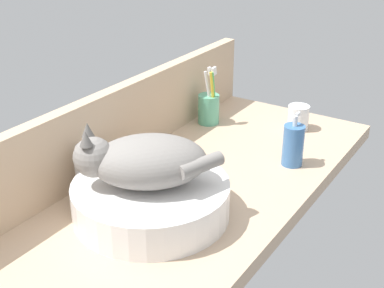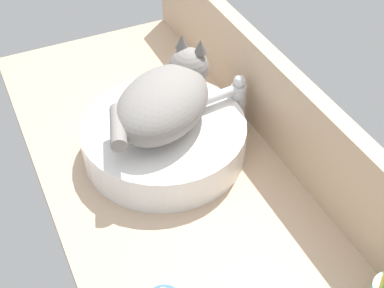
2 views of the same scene
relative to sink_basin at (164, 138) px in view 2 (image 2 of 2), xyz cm
name	(u,v)px [view 2 (image 2 of 2)]	position (x,y,z in cm)	size (l,w,h in cm)	color
ground_plane	(185,197)	(12.25, -0.81, -6.03)	(130.60, 52.68, 4.00)	tan
backsplash_panel	(292,119)	(12.25, 23.74, 6.27)	(130.60, 3.60, 20.60)	#CCAD8C
sink_basin	(164,138)	(0.00, 0.00, 0.00)	(35.29, 35.29, 8.07)	white
cat	(165,99)	(-0.90, 1.03, 9.79)	(28.79, 30.17, 14.00)	gray
faucet	(234,101)	(-1.54, 17.80, 3.27)	(3.76, 11.86, 13.60)	silver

